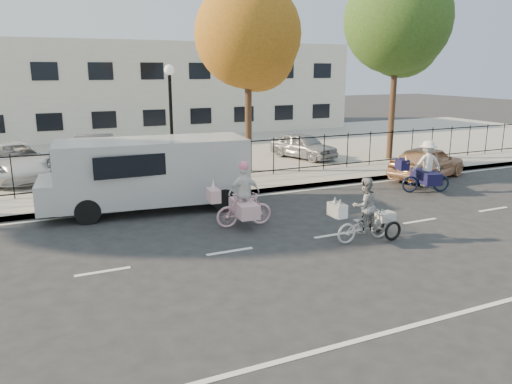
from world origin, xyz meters
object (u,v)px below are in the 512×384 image
gold_sedan (427,162)px  lot_car_c (93,153)px  bull_bike (426,172)px  lot_car_d (303,146)px  lamppost (171,104)px  lot_car_b (12,161)px  unicorn_bike (243,203)px  zebra_trike (364,217)px  white_van (149,172)px

gold_sedan → lot_car_c: size_ratio=0.91×
bull_bike → lot_car_d: 7.27m
lamppost → lot_car_b: size_ratio=0.85×
bull_bike → lot_car_b: bull_bike is taller
lot_car_b → lot_car_c: size_ratio=1.17×
lamppost → unicorn_bike: bearing=-83.3°
zebra_trike → white_van: white_van is taller
lot_car_b → lot_car_d: bearing=-17.4°
bull_bike → white_van: (-9.53, 1.80, 0.48)m
unicorn_bike → white_van: size_ratio=0.29×
zebra_trike → unicorn_bike: unicorn_bike is taller
white_van → gold_sedan: 11.23m
gold_sedan → lot_car_c: bearing=42.0°
bull_bike → lot_car_c: bearing=67.2°
zebra_trike → lot_car_b: (-8.29, 11.35, 0.21)m
bull_bike → white_van: 9.71m
lamppost → unicorn_bike: lamppost is taller
lot_car_c → lot_car_d: size_ratio=1.23×
lamppost → zebra_trike: lamppost is taller
lamppost → gold_sedan: (9.84, -2.37, -2.44)m
lamppost → lot_car_d: (7.26, 3.11, -2.36)m
gold_sedan → white_van: bearing=71.3°
lot_car_c → lot_car_d: lot_car_c is taller
gold_sedan → unicorn_bike: bearing=87.9°
zebra_trike → unicorn_bike: 3.37m
lot_car_c → lot_car_d: (9.49, -1.38, -0.11)m
bull_bike → gold_sedan: bull_bike is taller
white_van → lot_car_d: bearing=38.3°
lot_car_c → unicorn_bike: bearing=-59.9°
lot_car_c → bull_bike: bearing=-26.0°
unicorn_bike → lot_car_b: 10.73m
lamppost → zebra_trike: size_ratio=2.23×
unicorn_bike → gold_sedan: unicorn_bike is taller
lot_car_b → unicorn_bike: bearing=-70.4°
white_van → lot_car_c: white_van is taller
zebra_trike → lot_car_d: zebra_trike is taller
bull_bike → lot_car_d: bull_bike is taller
unicorn_bike → lot_car_d: size_ratio=0.53×
lamppost → zebra_trike: (2.94, -7.49, -2.47)m
white_van → zebra_trike: bearing=-44.1°
unicorn_bike → zebra_trike: bearing=-130.4°
zebra_trike → gold_sedan: zebra_trike is taller
white_van → lot_car_d: white_van is taller
gold_sedan → lot_car_b: bearing=49.4°
white_van → lot_car_c: bearing=103.4°
lamppost → unicorn_bike: 5.66m
lamppost → lot_car_c: size_ratio=1.00×
unicorn_bike → bull_bike: same height
lamppost → bull_bike: lamppost is taller
lamppost → lot_car_c: (-2.23, 4.50, -2.25)m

